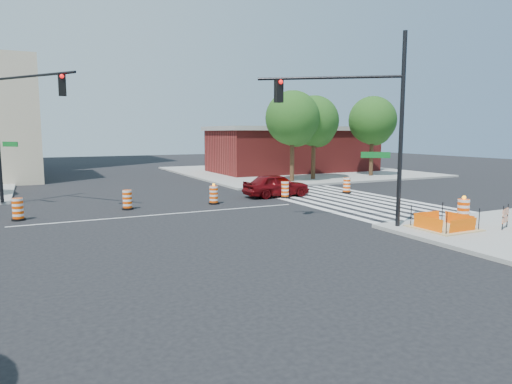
# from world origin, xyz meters

# --- Properties ---
(ground) EXTENTS (120.00, 120.00, 0.00)m
(ground) POSITION_xyz_m (0.00, 0.00, 0.00)
(ground) COLOR black
(ground) RESTS_ON ground
(sidewalk_ne) EXTENTS (22.00, 22.00, 0.15)m
(sidewalk_ne) POSITION_xyz_m (18.00, 18.00, 0.07)
(sidewalk_ne) COLOR gray
(sidewalk_ne) RESTS_ON ground
(crosswalk_east) EXTENTS (6.75, 13.50, 0.01)m
(crosswalk_east) POSITION_xyz_m (10.95, 0.00, 0.01)
(crosswalk_east) COLOR silver
(crosswalk_east) RESTS_ON ground
(lane_centerline) EXTENTS (14.00, 0.12, 0.01)m
(lane_centerline) POSITION_xyz_m (0.00, 0.00, 0.01)
(lane_centerline) COLOR silver
(lane_centerline) RESTS_ON ground
(excavation_pit) EXTENTS (2.20, 2.20, 0.90)m
(excavation_pit) POSITION_xyz_m (9.00, -9.00, 0.22)
(excavation_pit) COLOR tan
(excavation_pit) RESTS_ON ground
(brick_storefront) EXTENTS (16.50, 8.50, 4.60)m
(brick_storefront) POSITION_xyz_m (18.00, 18.00, 2.32)
(brick_storefront) COLOR maroon
(brick_storefront) RESTS_ON ground
(red_coupe) EXTENTS (4.29, 1.81, 1.45)m
(red_coupe) POSITION_xyz_m (7.91, 3.09, 0.72)
(red_coupe) COLOR #5E080B
(red_coupe) RESTS_ON ground
(signal_pole_se) EXTENTS (4.91, 3.55, 7.85)m
(signal_pole_se) POSITION_xyz_m (6.36, -6.82, 4.82)
(signal_pole_se) COLOR black
(signal_pole_se) RESTS_ON ground
(signal_pole_nw) EXTENTS (3.83, 5.46, 8.64)m
(signal_pole_nw) POSITION_xyz_m (-6.38, 5.49, 5.28)
(signal_pole_nw) COLOR black
(signal_pole_nw) RESTS_ON ground
(pit_drum) EXTENTS (0.61, 0.61, 1.21)m
(pit_drum) POSITION_xyz_m (10.54, -8.63, 0.65)
(pit_drum) COLOR black
(pit_drum) RESTS_ON ground
(barricade) EXTENTS (0.78, 0.35, 0.97)m
(barricade) POSITION_xyz_m (11.18, -10.11, 0.69)
(barricade) COLOR #FA4B05
(barricade) RESTS_ON ground
(tree_north_c) EXTENTS (4.30, 4.30, 7.30)m
(tree_north_c) POSITION_xyz_m (12.91, 9.52, 4.90)
(tree_north_c) COLOR #382314
(tree_north_c) RESTS_ON ground
(tree_north_d) EXTENTS (4.15, 4.15, 7.06)m
(tree_north_d) POSITION_xyz_m (15.41, 10.27, 4.73)
(tree_north_d) COLOR #382314
(tree_north_d) RESTS_ON ground
(tree_north_e) EXTENTS (4.26, 4.26, 7.23)m
(tree_north_e) POSITION_xyz_m (21.78, 10.49, 4.86)
(tree_north_e) COLOR #382314
(tree_north_e) RESTS_ON ground
(median_drum_1) EXTENTS (0.60, 0.60, 1.02)m
(median_drum_1) POSITION_xyz_m (-6.50, 1.44, 0.48)
(median_drum_1) COLOR black
(median_drum_1) RESTS_ON ground
(median_drum_2) EXTENTS (0.60, 0.60, 1.02)m
(median_drum_2) POSITION_xyz_m (-1.43, 2.28, 0.48)
(median_drum_2) COLOR black
(median_drum_2) RESTS_ON ground
(median_drum_3) EXTENTS (0.60, 0.60, 1.18)m
(median_drum_3) POSITION_xyz_m (3.29, 2.00, 0.49)
(median_drum_3) COLOR black
(median_drum_3) RESTS_ON ground
(median_drum_4) EXTENTS (0.60, 0.60, 1.02)m
(median_drum_4) POSITION_xyz_m (8.10, 2.33, 0.48)
(median_drum_4) COLOR black
(median_drum_4) RESTS_ON ground
(median_drum_5) EXTENTS (0.60, 0.60, 1.02)m
(median_drum_5) POSITION_xyz_m (12.94, 2.49, 0.48)
(median_drum_5) COLOR black
(median_drum_5) RESTS_ON ground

